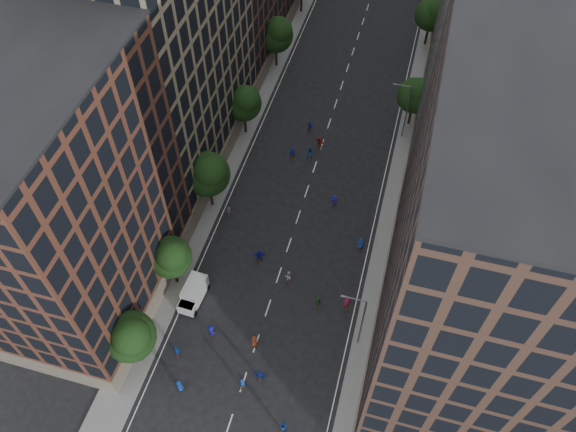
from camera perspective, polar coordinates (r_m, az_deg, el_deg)
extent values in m
plane|color=black|center=(79.91, 3.41, 7.02)|extent=(240.00, 240.00, 0.00)
cube|color=slate|center=(87.52, -3.26, 11.88)|extent=(4.00, 105.00, 0.15)
cube|color=slate|center=(84.64, 12.62, 8.85)|extent=(4.00, 105.00, 0.15)
cube|color=#572F21|center=(57.33, -21.77, 0.86)|extent=(14.00, 22.00, 30.00)
cube|color=#867657|center=(70.55, -12.77, 16.77)|extent=(14.00, 26.00, 34.00)
cube|color=#462F25|center=(49.92, 19.26, -2.48)|extent=(14.00, 30.00, 36.00)
cube|color=#6F675C|center=(72.28, 20.22, 15.23)|extent=(14.00, 28.00, 33.00)
cylinder|color=black|center=(61.78, -15.01, -13.18)|extent=(0.36, 0.36, 3.96)
sphere|color=black|center=(58.63, -15.74, -11.69)|extent=(5.20, 5.20, 5.20)
sphere|color=black|center=(57.09, -15.66, -11.74)|extent=(3.90, 3.90, 3.90)
cylinder|color=black|center=(65.75, -11.41, -5.73)|extent=(0.36, 0.36, 3.70)
sphere|color=black|center=(62.98, -11.89, -4.09)|extent=(4.80, 4.80, 4.80)
sphere|color=black|center=(61.58, -11.73, -3.96)|extent=(3.60, 3.60, 3.60)
cylinder|color=black|center=(71.75, -7.84, 2.19)|extent=(0.36, 0.36, 4.22)
sphere|color=black|center=(68.89, -8.18, 4.24)|extent=(5.60, 5.60, 5.60)
sphere|color=black|center=(67.30, -7.92, 4.59)|extent=(4.20, 4.20, 4.20)
cylinder|color=black|center=(80.79, -4.38, 9.46)|extent=(0.36, 0.36, 3.87)
sphere|color=black|center=(78.46, -4.54, 11.35)|extent=(5.00, 5.00, 5.00)
sphere|color=black|center=(77.12, -4.26, 11.75)|extent=(3.75, 3.75, 3.75)
cylinder|color=black|center=(92.48, -1.20, 16.02)|extent=(0.36, 0.36, 4.05)
sphere|color=black|center=(90.36, -1.24, 17.90)|extent=(5.40, 5.40, 5.40)
sphere|color=black|center=(89.02, -0.92, 18.37)|extent=(4.05, 4.05, 4.05)
cylinder|color=black|center=(105.42, 1.37, 20.91)|extent=(0.36, 0.36, 3.78)
cylinder|color=black|center=(83.82, 12.34, 10.08)|extent=(0.36, 0.36, 3.74)
sphere|color=black|center=(81.65, 12.75, 11.85)|extent=(5.00, 5.00, 5.00)
sphere|color=black|center=(80.49, 13.30, 12.21)|extent=(3.75, 3.75, 3.75)
cylinder|color=black|center=(99.79, 13.93, 17.47)|extent=(0.36, 0.36, 3.96)
sphere|color=black|center=(97.87, 14.35, 19.19)|extent=(5.20, 5.20, 5.20)
sphere|color=black|center=(96.76, 14.87, 19.59)|extent=(3.90, 3.90, 3.90)
cylinder|color=#595B60|center=(58.85, 7.51, -10.76)|extent=(0.18, 0.18, 9.00)
cylinder|color=#595B60|center=(54.92, 6.77, -8.35)|extent=(2.40, 0.12, 0.12)
cube|color=#595B60|center=(55.00, 5.63, -8.13)|extent=(0.50, 0.22, 0.15)
cylinder|color=#595B60|center=(79.83, 11.95, 10.19)|extent=(0.18, 0.18, 9.00)
cylinder|color=#595B60|center=(76.98, 11.61, 12.87)|extent=(2.40, 0.12, 0.12)
cube|color=#595B60|center=(77.03, 10.78, 13.01)|extent=(0.50, 0.22, 0.15)
cube|color=white|center=(64.76, -9.45, -7.38)|extent=(2.17, 3.52, 2.09)
cube|color=white|center=(64.24, -10.17, -9.06)|extent=(1.98, 1.62, 1.33)
cube|color=black|center=(63.71, -10.25, -8.79)|extent=(1.77, 1.32, 0.09)
cylinder|color=black|center=(64.98, -10.96, -9.28)|extent=(0.28, 0.73, 0.72)
cylinder|color=black|center=(64.39, -9.42, -9.80)|extent=(0.28, 0.73, 0.72)
cylinder|color=black|center=(66.49, -9.61, -6.66)|extent=(0.28, 0.73, 0.72)
cylinder|color=black|center=(65.91, -8.11, -7.13)|extent=(0.28, 0.73, 0.72)
imported|color=navy|center=(60.54, -10.96, -16.56)|extent=(1.00, 0.75, 1.86)
imported|color=#1741BB|center=(59.92, -4.68, -16.58)|extent=(0.63, 0.44, 1.62)
imported|color=#133C9B|center=(58.27, -0.49, -20.60)|extent=(0.96, 0.82, 1.70)
imported|color=#14118E|center=(62.56, -7.75, -11.50)|extent=(1.31, 1.05, 1.78)
imported|color=#1440A3|center=(62.20, -11.21, -13.29)|extent=(1.00, 0.44, 1.68)
imported|color=navy|center=(60.13, -2.89, -15.85)|extent=(1.50, 0.48, 1.61)
imported|color=maroon|center=(61.60, -3.41, -12.59)|extent=(1.02, 0.86, 1.76)
imported|color=#A11A39|center=(63.89, 5.98, -8.75)|extent=(0.81, 0.67, 1.91)
imported|color=#B3B2AF|center=(65.43, 0.05, -6.15)|extent=(0.94, 0.81, 1.68)
imported|color=#454449|center=(71.37, -6.00, 0.45)|extent=(1.18, 0.88, 1.63)
imported|color=#216F24|center=(63.86, 3.10, -8.69)|extent=(1.02, 0.60, 1.63)
imported|color=#1815AD|center=(67.07, -2.95, -4.04)|extent=(1.65, 0.75, 1.71)
imported|color=#1436A8|center=(68.59, 7.40, -2.78)|extent=(0.83, 0.57, 1.65)
imported|color=#1421A3|center=(77.70, 0.41, 6.44)|extent=(0.77, 0.63, 1.81)
imported|color=#154CAE|center=(77.71, 2.21, 6.39)|extent=(0.94, 0.77, 1.80)
imported|color=#1516AA|center=(72.36, 4.70, 1.58)|extent=(1.20, 0.93, 1.63)
imported|color=#151CB2|center=(81.70, 2.26, 9.08)|extent=(0.99, 0.64, 1.57)
imported|color=maroon|center=(79.31, 3.23, 7.46)|extent=(1.65, 1.04, 1.70)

